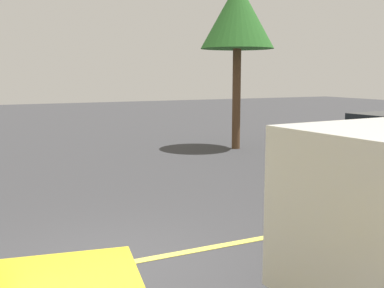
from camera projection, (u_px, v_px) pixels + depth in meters
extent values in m
plane|color=#38383A|center=(107.00, 267.00, 6.68)|extent=(80.00, 80.00, 0.00)
cube|color=#E0D14C|center=(278.00, 235.00, 7.98)|extent=(28.00, 0.16, 0.01)
cylinder|color=black|center=(316.00, 269.00, 5.70)|extent=(0.78, 0.31, 0.76)
cylinder|color=black|center=(380.00, 177.00, 11.05)|extent=(0.66, 0.27, 0.64)
cylinder|color=black|center=(323.00, 165.00, 12.58)|extent=(0.66, 0.27, 0.64)
cylinder|color=#513823|center=(236.00, 99.00, 17.17)|extent=(0.30, 0.30, 3.68)
cone|color=#286023|center=(238.00, 15.00, 16.73)|extent=(2.67, 2.67, 2.37)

